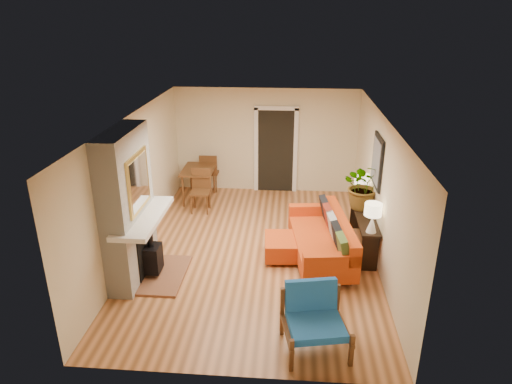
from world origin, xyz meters
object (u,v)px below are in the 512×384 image
(sofa, at_px, (325,239))
(console_table, at_px, (364,221))
(houseplant, at_px, (364,185))
(ottoman, at_px, (286,246))
(lamp_near, at_px, (373,214))
(dining_table, at_px, (202,175))
(lamp_far, at_px, (361,184))
(blue_chair, at_px, (314,315))

(sofa, bearing_deg, console_table, 29.74)
(houseplant, bearing_deg, ottoman, -152.11)
(lamp_near, bearing_deg, console_table, 90.00)
(console_table, bearing_deg, dining_table, 149.07)
(sofa, distance_m, console_table, 0.89)
(sofa, height_order, ottoman, sofa)
(dining_table, relative_size, houseplant, 1.93)
(sofa, xyz_separation_m, console_table, (0.76, 0.43, 0.19))
(lamp_far, height_order, houseplant, houseplant)
(blue_chair, bearing_deg, lamp_far, 73.39)
(houseplant, bearing_deg, lamp_far, 88.61)
(sofa, relative_size, ottoman, 2.79)
(sofa, distance_m, lamp_near, 1.07)
(houseplant, bearing_deg, console_table, -87.98)
(sofa, relative_size, console_table, 1.25)
(blue_chair, relative_size, dining_table, 0.55)
(houseplant, bearing_deg, dining_table, 152.48)
(lamp_near, height_order, lamp_far, same)
(ottoman, bearing_deg, sofa, 4.95)
(ottoman, height_order, houseplant, houseplant)
(dining_table, bearing_deg, sofa, -42.48)
(sofa, relative_size, lamp_near, 4.28)
(blue_chair, bearing_deg, console_table, 69.63)
(sofa, distance_m, houseplant, 1.32)
(dining_table, bearing_deg, houseplant, -27.52)
(ottoman, height_order, dining_table, dining_table)
(ottoman, bearing_deg, lamp_near, -10.12)
(dining_table, bearing_deg, ottoman, -51.67)
(sofa, height_order, lamp_near, lamp_near)
(console_table, bearing_deg, houseplant, 92.02)
(ottoman, xyz_separation_m, blue_chair, (0.42, -2.35, 0.25))
(blue_chair, xyz_separation_m, lamp_near, (1.06, 2.08, 0.59))
(console_table, bearing_deg, sofa, -150.26)
(ottoman, xyz_separation_m, console_table, (1.48, 0.50, 0.35))
(ottoman, distance_m, lamp_near, 1.72)
(console_table, height_order, houseplant, houseplant)
(lamp_near, height_order, houseplant, houseplant)
(blue_chair, xyz_separation_m, houseplant, (1.05, 3.13, 0.72))
(ottoman, bearing_deg, lamp_far, 38.82)
(ottoman, relative_size, dining_table, 0.46)
(dining_table, height_order, lamp_near, lamp_near)
(sofa, distance_m, dining_table, 3.81)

